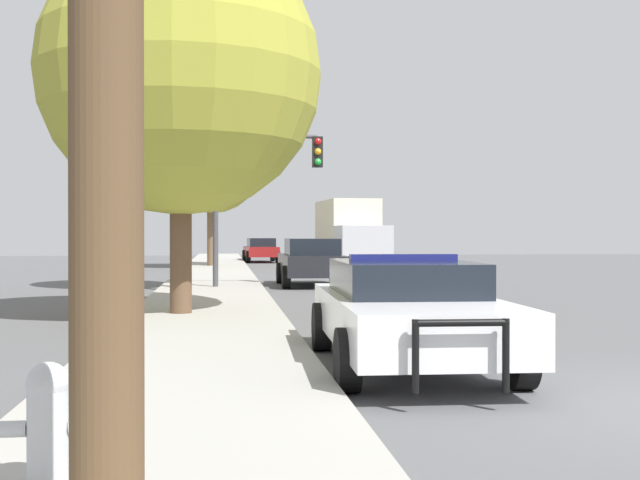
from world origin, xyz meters
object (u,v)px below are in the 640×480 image
(car_background_midblock, at_px, (311,261))
(tree_sidewalk_near, at_px, (181,75))
(car_background_distant, at_px, (261,249))
(tree_sidewalk_far, at_px, (212,164))
(fire_hydrant, at_px, (48,421))
(tree_sidewalk_mid, at_px, (176,102))
(police_car, at_px, (406,309))
(traffic_light, at_px, (261,176))
(box_truck, at_px, (349,232))

(car_background_midblock, relative_size, tree_sidewalk_near, 0.57)
(car_background_distant, bearing_deg, tree_sidewalk_far, -111.72)
(fire_hydrant, distance_m, tree_sidewalk_mid, 19.14)
(police_car, height_order, tree_sidewalk_far, tree_sidewalk_far)
(tree_sidewalk_near, relative_size, tree_sidewalk_far, 1.00)
(car_background_midblock, bearing_deg, tree_sidewalk_far, 103.97)
(traffic_light, height_order, tree_sidewalk_mid, tree_sidewalk_mid)
(box_truck, relative_size, tree_sidewalk_near, 1.03)
(tree_sidewalk_far, bearing_deg, police_car, -84.49)
(fire_hydrant, bearing_deg, car_background_distant, 85.56)
(car_background_midblock, height_order, tree_sidewalk_near, tree_sidewalk_near)
(police_car, height_order, traffic_light, traffic_light)
(fire_hydrant, distance_m, car_background_midblock, 20.81)
(car_background_midblock, bearing_deg, box_truck, 76.31)
(police_car, bearing_deg, car_background_midblock, -90.07)
(car_background_midblock, relative_size, tree_sidewalk_mid, 0.56)
(traffic_light, bearing_deg, tree_sidewalk_mid, 179.61)
(car_background_midblock, distance_m, tree_sidewalk_far, 14.56)
(police_car, xyz_separation_m, traffic_light, (-1.17, 13.65, 2.62))
(police_car, height_order, car_background_distant, same)
(car_background_distant, height_order, tree_sidewalk_mid, tree_sidewalk_mid)
(box_truck, relative_size, tree_sidewalk_far, 1.03)
(box_truck, height_order, tree_sidewalk_mid, tree_sidewalk_mid)
(traffic_light, xyz_separation_m, car_background_midblock, (1.70, 1.98, -2.55))
(traffic_light, relative_size, tree_sidewalk_far, 0.62)
(tree_sidewalk_near, distance_m, tree_sidewalk_mid, 7.80)
(traffic_light, xyz_separation_m, tree_sidewalk_far, (-1.64, 15.50, 1.71))
(police_car, bearing_deg, traffic_light, -83.23)
(box_truck, bearing_deg, car_background_midblock, 73.31)
(police_car, bearing_deg, tree_sidewalk_far, -82.64)
(traffic_light, xyz_separation_m, tree_sidewalk_near, (-1.92, -7.73, 1.41))
(tree_sidewalk_mid, distance_m, tree_sidewalk_far, 15.51)
(car_background_distant, distance_m, tree_sidewalk_mid, 24.14)
(box_truck, distance_m, tree_sidewalk_near, 25.14)
(car_background_midblock, distance_m, tree_sidewalk_mid, 6.57)
(tree_sidewalk_near, bearing_deg, fire_hydrant, -91.28)
(tree_sidewalk_far, bearing_deg, fire_hydrant, -90.88)
(traffic_light, bearing_deg, police_car, -85.08)
(traffic_light, bearing_deg, car_background_distant, 87.34)
(car_background_distant, xyz_separation_m, tree_sidewalk_far, (-2.73, -7.93, 4.30))
(car_background_midblock, bearing_deg, traffic_light, -130.55)
(fire_hydrant, bearing_deg, tree_sidewalk_far, 89.12)
(tree_sidewalk_near, height_order, tree_sidewalk_far, tree_sidewalk_near)
(car_background_midblock, bearing_deg, police_car, -91.82)
(police_car, distance_m, car_background_distant, 37.08)
(police_car, height_order, tree_sidewalk_near, tree_sidewalk_near)
(tree_sidewalk_near, relative_size, tree_sidewalk_mid, 0.98)
(police_car, height_order, box_truck, box_truck)
(traffic_light, height_order, car_background_distant, traffic_light)
(police_car, xyz_separation_m, tree_sidewalk_near, (-3.09, 5.92, 4.03))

